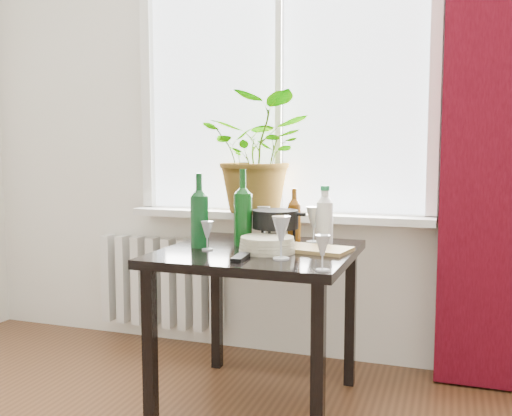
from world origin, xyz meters
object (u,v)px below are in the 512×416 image
(wineglass_back_center, at_px, (313,224))
(wine_bottle_left, at_px, (199,210))
(potted_plant, at_px, (260,154))
(fondue_pot, at_px, (275,228))
(wine_bottle_right, at_px, (243,207))
(wineglass_front_right, at_px, (281,237))
(radiator, at_px, (161,282))
(cutting_board, at_px, (315,249))
(plate_stack, at_px, (267,245))
(wineglass_back_left, at_px, (264,221))
(bottle_amber, at_px, (294,214))
(wineglass_far_right, at_px, (322,253))
(table, at_px, (259,269))
(cleaning_bottle, at_px, (325,214))
(tv_remote, at_px, (241,257))
(wineglass_front_left, at_px, (207,235))

(wineglass_back_center, bearing_deg, wine_bottle_left, -147.34)
(potted_plant, height_order, fondue_pot, potted_plant)
(wine_bottle_right, distance_m, wineglass_front_right, 0.40)
(wine_bottle_right, bearing_deg, radiator, 143.38)
(wineglass_front_right, xyz_separation_m, cutting_board, (0.09, 0.24, -0.08))
(plate_stack, bearing_deg, wineglass_back_left, 110.19)
(wineglass_front_right, bearing_deg, bottle_amber, 98.68)
(fondue_pot, xyz_separation_m, cutting_board, (0.21, -0.09, -0.08))
(wineglass_back_left, xyz_separation_m, cutting_board, (0.35, -0.33, -0.07))
(wineglass_back_center, bearing_deg, potted_plant, 142.66)
(radiator, distance_m, potted_plant, 1.04)
(wineglass_far_right, relative_size, fondue_pot, 0.55)
(table, height_order, wineglass_far_right, wineglass_far_right)
(cleaning_bottle, xyz_separation_m, fondue_pot, (-0.21, -0.13, -0.06))
(wineglass_back_left, relative_size, tv_remote, 1.01)
(table, relative_size, cleaning_bottle, 3.00)
(bottle_amber, height_order, cleaning_bottle, cleaning_bottle)
(wineglass_front_left, bearing_deg, radiator, 131.17)
(wineglass_far_right, bearing_deg, plate_stack, 136.05)
(cleaning_bottle, distance_m, wineglass_front_left, 0.59)
(cutting_board, bearing_deg, wineglass_front_left, -163.60)
(wineglass_back_left, height_order, fondue_pot, fondue_pot)
(bottle_amber, relative_size, wineglass_front_right, 1.46)
(wineglass_front_right, xyz_separation_m, wineglass_far_right, (0.21, -0.17, -0.02))
(wine_bottle_right, height_order, cutting_board, wine_bottle_right)
(potted_plant, xyz_separation_m, cutting_board, (0.43, -0.51, -0.42))
(wineglass_back_left, height_order, wineglass_front_left, wineglass_back_left)
(wineglass_front_right, distance_m, cutting_board, 0.27)
(radiator, height_order, wine_bottle_left, wine_bottle_left)
(wine_bottle_left, bearing_deg, wineglass_far_right, -26.41)
(wine_bottle_right, relative_size, wineglass_far_right, 2.67)
(fondue_pot, bearing_deg, tv_remote, -94.82)
(bottle_amber, distance_m, tv_remote, 0.55)
(potted_plant, bearing_deg, table, -71.96)
(wineglass_back_center, xyz_separation_m, plate_stack, (-0.13, -0.32, -0.06))
(wine_bottle_right, height_order, bottle_amber, wine_bottle_right)
(wine_bottle_right, bearing_deg, wineglass_front_left, -121.51)
(potted_plant, relative_size, wine_bottle_right, 1.76)
(wineglass_front_left, bearing_deg, bottle_amber, 50.70)
(wineglass_back_left, bearing_deg, wineglass_front_left, -104.08)
(wine_bottle_left, distance_m, fondue_pot, 0.37)
(plate_stack, xyz_separation_m, tv_remote, (-0.05, -0.19, -0.03))
(cutting_board, bearing_deg, tv_remote, -129.94)
(wineglass_front_right, xyz_separation_m, wineglass_front_left, (-0.38, 0.10, -0.03))
(cleaning_bottle, xyz_separation_m, plate_stack, (-0.19, -0.31, -0.11))
(plate_stack, relative_size, fondue_pot, 1.01)
(tv_remote, bearing_deg, bottle_amber, 75.12)
(fondue_pot, bearing_deg, plate_stack, -83.66)
(wineglass_far_right, height_order, wineglass_back_left, wineglass_back_left)
(wineglass_front_right, relative_size, cutting_board, 0.59)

